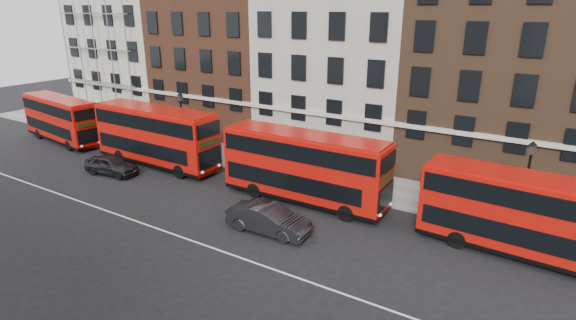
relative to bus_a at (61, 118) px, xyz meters
The scene contains 14 objects.
ground 24.09m from the bus_a, 14.04° to the right, with size 120.00×120.00×0.00m, color black.
pavement 23.83m from the bus_a, 11.38° to the left, with size 80.00×5.00×0.15m, color gray.
kerb 23.47m from the bus_a, ahead, with size 80.00×0.30×0.16m, color gray.
road_centre_line 24.65m from the bus_a, 18.58° to the right, with size 70.00×0.12×0.01m, color white.
building_terrace 27.13m from the bus_a, 27.71° to the left, with size 64.00×11.95×22.00m.
bus_a is the anchor object (origin of this frame).
bus_b 12.71m from the bus_a, ahead, with size 11.33×2.92×4.74m.
bus_c 26.28m from the bus_a, ahead, with size 11.10×2.75×4.65m.
bus_d 39.18m from the bus_a, ahead, with size 10.48×3.03×4.35m.
car_rear 11.86m from the bus_a, 16.51° to the right, with size 1.75×4.34×1.48m, color black.
car_front 27.15m from the bus_a, 10.02° to the right, with size 1.71×4.90×1.61m, color #232326.
lamp_post_left 12.99m from the bus_a, 13.76° to the left, with size 0.44×0.44×5.33m.
lamp_post_right 38.89m from the bus_a, ahead, with size 0.44×0.44×5.33m.
iron_railings 24.32m from the bus_a, 16.48° to the left, with size 6.60×0.06×1.00m, color black, non-canonical shape.
Camera 1 is at (16.47, -17.82, 12.23)m, focal length 28.00 mm.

